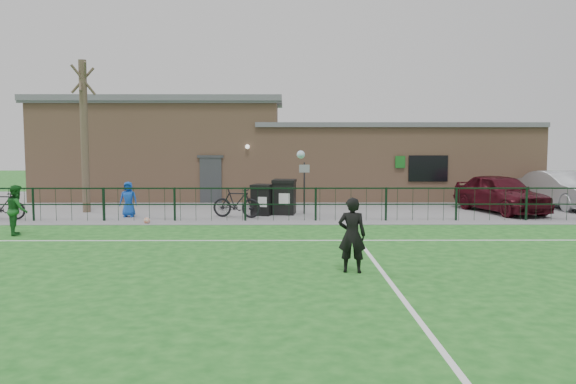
{
  "coord_description": "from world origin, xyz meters",
  "views": [
    {
      "loc": [
        -0.1,
        -11.76,
        2.77
      ],
      "look_at": [
        0.0,
        5.0,
        1.3
      ],
      "focal_mm": 35.0,
      "sensor_mm": 36.0,
      "label": 1
    }
  ],
  "objects_px": {
    "car_silver": "(563,190)",
    "bicycle_d": "(236,203)",
    "wheelie_bin_right": "(284,198)",
    "bicycle_b": "(2,205)",
    "wheelie_bin_left": "(263,201)",
    "ball_ground": "(147,221)",
    "outfield_player": "(17,210)",
    "sign_post": "(304,188)",
    "car_maroon": "(501,193)",
    "spectator_child": "(128,199)",
    "bare_tree": "(85,137)"
  },
  "relations": [
    {
      "from": "sign_post",
      "to": "car_silver",
      "type": "bearing_deg",
      "value": 9.8
    },
    {
      "from": "car_silver",
      "to": "bicycle_d",
      "type": "distance_m",
      "value": 13.92
    },
    {
      "from": "wheelie_bin_left",
      "to": "car_maroon",
      "type": "xyz_separation_m",
      "value": [
        9.41,
        0.75,
        0.22
      ]
    },
    {
      "from": "bicycle_d",
      "to": "ball_ground",
      "type": "relative_size",
      "value": 8.22
    },
    {
      "from": "bare_tree",
      "to": "sign_post",
      "type": "height_order",
      "value": "bare_tree"
    },
    {
      "from": "car_maroon",
      "to": "bicycle_d",
      "type": "distance_m",
      "value": 10.46
    },
    {
      "from": "wheelie_bin_left",
      "to": "bicycle_d",
      "type": "relative_size",
      "value": 0.59
    },
    {
      "from": "wheelie_bin_left",
      "to": "outfield_player",
      "type": "distance_m",
      "value": 8.51
    },
    {
      "from": "bare_tree",
      "to": "bicycle_b",
      "type": "distance_m",
      "value": 3.99
    },
    {
      "from": "sign_post",
      "to": "car_silver",
      "type": "height_order",
      "value": "sign_post"
    },
    {
      "from": "car_maroon",
      "to": "sign_post",
      "type": "bearing_deg",
      "value": 167.61
    },
    {
      "from": "ball_ground",
      "to": "outfield_player",
      "type": "bearing_deg",
      "value": -146.1
    },
    {
      "from": "bicycle_b",
      "to": "outfield_player",
      "type": "bearing_deg",
      "value": -143.26
    },
    {
      "from": "sign_post",
      "to": "car_silver",
      "type": "xyz_separation_m",
      "value": [
        11.04,
        1.91,
        -0.22
      ]
    },
    {
      "from": "wheelie_bin_left",
      "to": "ball_ground",
      "type": "xyz_separation_m",
      "value": [
        -3.89,
        -2.22,
        -0.45
      ]
    },
    {
      "from": "wheelie_bin_right",
      "to": "car_maroon",
      "type": "xyz_separation_m",
      "value": [
        8.58,
        0.47,
        0.14
      ]
    },
    {
      "from": "bare_tree",
      "to": "outfield_player",
      "type": "height_order",
      "value": "bare_tree"
    },
    {
      "from": "wheelie_bin_left",
      "to": "ball_ground",
      "type": "bearing_deg",
      "value": -135.35
    },
    {
      "from": "wheelie_bin_left",
      "to": "outfield_player",
      "type": "xyz_separation_m",
      "value": [
        -7.24,
        -4.47,
        0.19
      ]
    },
    {
      "from": "outfield_player",
      "to": "car_silver",
      "type": "bearing_deg",
      "value": -97.77
    },
    {
      "from": "car_maroon",
      "to": "bicycle_b",
      "type": "bearing_deg",
      "value": 170.84
    },
    {
      "from": "sign_post",
      "to": "wheelie_bin_left",
      "type": "bearing_deg",
      "value": -167.43
    },
    {
      "from": "wheelie_bin_left",
      "to": "car_silver",
      "type": "bearing_deg",
      "value": 25.1
    },
    {
      "from": "bare_tree",
      "to": "wheelie_bin_left",
      "type": "xyz_separation_m",
      "value": [
        7.06,
        -0.93,
        -2.44
      ]
    },
    {
      "from": "bare_tree",
      "to": "bicycle_b",
      "type": "relative_size",
      "value": 3.53
    },
    {
      "from": "bare_tree",
      "to": "sign_post",
      "type": "xyz_separation_m",
      "value": [
        8.66,
        -0.58,
        -1.98
      ]
    },
    {
      "from": "bare_tree",
      "to": "ball_ground",
      "type": "xyz_separation_m",
      "value": [
        3.17,
        -3.15,
        -2.89
      ]
    },
    {
      "from": "bicycle_d",
      "to": "spectator_child",
      "type": "xyz_separation_m",
      "value": [
        -4.04,
        0.22,
        0.1
      ]
    },
    {
      "from": "car_maroon",
      "to": "ball_ground",
      "type": "xyz_separation_m",
      "value": [
        -13.3,
        -2.97,
        -0.67
      ]
    },
    {
      "from": "wheelie_bin_left",
      "to": "bicycle_d",
      "type": "distance_m",
      "value": 1.21
    },
    {
      "from": "spectator_child",
      "to": "bare_tree",
      "type": "bearing_deg",
      "value": 140.98
    },
    {
      "from": "bare_tree",
      "to": "wheelie_bin_right",
      "type": "xyz_separation_m",
      "value": [
        7.88,
        -0.65,
        -2.35
      ]
    },
    {
      "from": "wheelie_bin_right",
      "to": "spectator_child",
      "type": "xyz_separation_m",
      "value": [
        -5.81,
        -0.82,
        0.03
      ]
    },
    {
      "from": "bicycle_b",
      "to": "bicycle_d",
      "type": "distance_m",
      "value": 8.38
    },
    {
      "from": "car_maroon",
      "to": "car_silver",
      "type": "relative_size",
      "value": 0.95
    },
    {
      "from": "wheelie_bin_right",
      "to": "bicycle_b",
      "type": "height_order",
      "value": "wheelie_bin_right"
    },
    {
      "from": "bicycle_d",
      "to": "ball_ground",
      "type": "height_order",
      "value": "bicycle_d"
    },
    {
      "from": "outfield_player",
      "to": "ball_ground",
      "type": "xyz_separation_m",
      "value": [
        3.35,
        2.25,
        -0.64
      ]
    },
    {
      "from": "sign_post",
      "to": "ball_ground",
      "type": "bearing_deg",
      "value": -154.88
    },
    {
      "from": "bicycle_d",
      "to": "outfield_player",
      "type": "height_order",
      "value": "outfield_player"
    },
    {
      "from": "bicycle_b",
      "to": "outfield_player",
      "type": "relative_size",
      "value": 1.13
    },
    {
      "from": "bare_tree",
      "to": "spectator_child",
      "type": "relative_size",
      "value": 4.55
    },
    {
      "from": "wheelie_bin_left",
      "to": "car_silver",
      "type": "height_order",
      "value": "car_silver"
    },
    {
      "from": "outfield_player",
      "to": "bicycle_b",
      "type": "bearing_deg",
      "value": 6.21
    },
    {
      "from": "car_silver",
      "to": "bicycle_b",
      "type": "height_order",
      "value": "car_silver"
    },
    {
      "from": "spectator_child",
      "to": "wheelie_bin_left",
      "type": "bearing_deg",
      "value": 2.47
    },
    {
      "from": "wheelie_bin_left",
      "to": "wheelie_bin_right",
      "type": "bearing_deg",
      "value": 33.85
    },
    {
      "from": "car_maroon",
      "to": "spectator_child",
      "type": "height_order",
      "value": "car_maroon"
    },
    {
      "from": "ball_ground",
      "to": "spectator_child",
      "type": "bearing_deg",
      "value": 122.92
    },
    {
      "from": "bare_tree",
      "to": "outfield_player",
      "type": "xyz_separation_m",
      "value": [
        -0.19,
        -5.4,
        -2.24
      ]
    }
  ]
}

